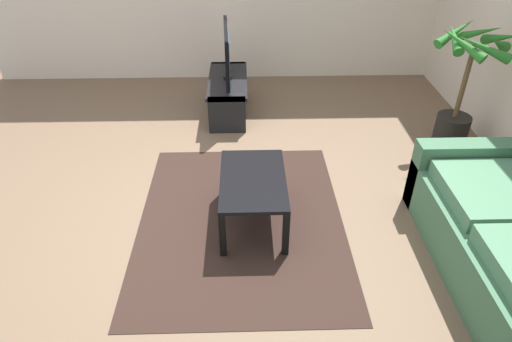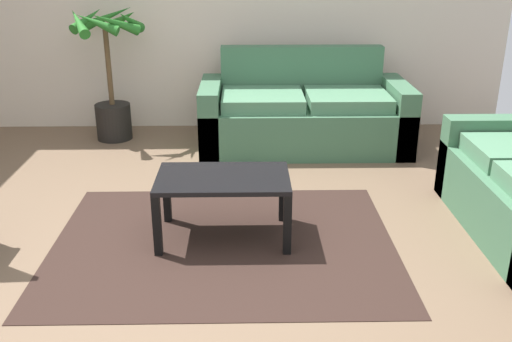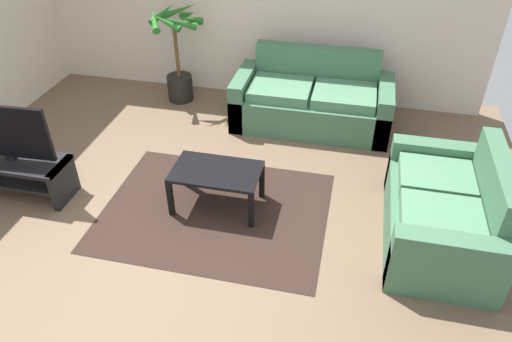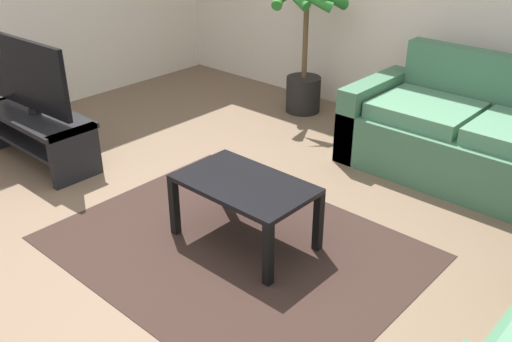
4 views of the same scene
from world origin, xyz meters
The scene contains 7 objects.
ground_plane centered at (0.00, 0.00, 0.00)m, with size 6.60×6.60×0.00m, color brown.
couch_main centered at (0.86, 2.28, 0.30)m, with size 1.92×0.90×0.90m.
tv_stand centered at (-1.88, 0.20, 0.28)m, with size 1.10×0.45×0.42m.
tv centered at (-1.88, 0.20, 0.73)m, with size 0.99×0.10×0.60m.
coffee_table centered at (0.17, 0.45, 0.37)m, with size 0.85×0.52×0.43m.
area_rug centered at (0.17, 0.35, 0.00)m, with size 2.20×1.70×0.01m, color black.
potted_palm centered at (-0.99, 2.55, 0.60)m, with size 0.72×0.70×1.29m.
Camera 4 is at (2.27, -1.79, 2.07)m, focal length 39.98 mm.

